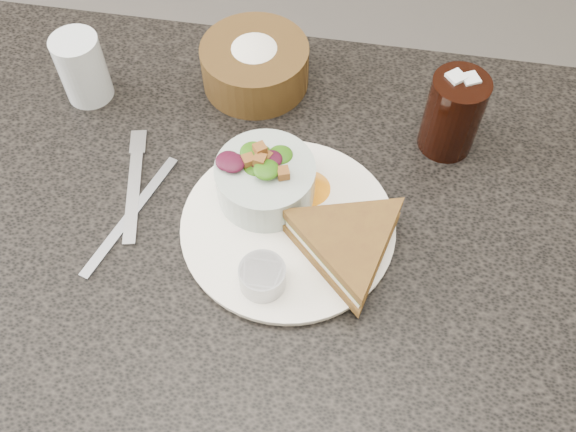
{
  "coord_description": "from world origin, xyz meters",
  "views": [
    {
      "loc": [
        0.13,
        -0.44,
        1.44
      ],
      "look_at": [
        0.05,
        -0.01,
        0.78
      ],
      "focal_mm": 40.0,
      "sensor_mm": 36.0,
      "label": 1
    }
  ],
  "objects_px": {
    "dining_table": "(259,333)",
    "sandwich": "(348,244)",
    "bread_basket": "(255,59)",
    "water_glass": "(82,68)",
    "salad_bowl": "(265,176)",
    "cola_glass": "(454,111)",
    "dinner_plate": "(288,227)",
    "dressing_ramekin": "(262,277)"
  },
  "relations": [
    {
      "from": "dining_table",
      "to": "sandwich",
      "type": "relative_size",
      "value": 5.79
    },
    {
      "from": "dinner_plate",
      "to": "water_glass",
      "type": "distance_m",
      "value": 0.38
    },
    {
      "from": "salad_bowl",
      "to": "dressing_ramekin",
      "type": "height_order",
      "value": "salad_bowl"
    },
    {
      "from": "dinner_plate",
      "to": "cola_glass",
      "type": "xyz_separation_m",
      "value": [
        0.19,
        0.18,
        0.06
      ]
    },
    {
      "from": "salad_bowl",
      "to": "cola_glass",
      "type": "xyz_separation_m",
      "value": [
        0.23,
        0.13,
        0.02
      ]
    },
    {
      "from": "dining_table",
      "to": "bread_basket",
      "type": "relative_size",
      "value": 6.42
    },
    {
      "from": "sandwich",
      "to": "water_glass",
      "type": "bearing_deg",
      "value": -164.11
    },
    {
      "from": "cola_glass",
      "to": "sandwich",
      "type": "bearing_deg",
      "value": -118.74
    },
    {
      "from": "dining_table",
      "to": "salad_bowl",
      "type": "bearing_deg",
      "value": 63.66
    },
    {
      "from": "dining_table",
      "to": "salad_bowl",
      "type": "height_order",
      "value": "salad_bowl"
    },
    {
      "from": "bread_basket",
      "to": "sandwich",
      "type": "bearing_deg",
      "value": -58.94
    },
    {
      "from": "dining_table",
      "to": "sandwich",
      "type": "height_order",
      "value": "sandwich"
    },
    {
      "from": "salad_bowl",
      "to": "water_glass",
      "type": "distance_m",
      "value": 0.32
    },
    {
      "from": "sandwich",
      "to": "salad_bowl",
      "type": "distance_m",
      "value": 0.14
    },
    {
      "from": "bread_basket",
      "to": "cola_glass",
      "type": "height_order",
      "value": "cola_glass"
    },
    {
      "from": "salad_bowl",
      "to": "water_glass",
      "type": "height_order",
      "value": "water_glass"
    },
    {
      "from": "dinner_plate",
      "to": "salad_bowl",
      "type": "xyz_separation_m",
      "value": [
        -0.04,
        0.04,
        0.04
      ]
    },
    {
      "from": "dressing_ramekin",
      "to": "water_glass",
      "type": "distance_m",
      "value": 0.41
    },
    {
      "from": "bread_basket",
      "to": "dining_table",
      "type": "bearing_deg",
      "value": -81.01
    },
    {
      "from": "dinner_plate",
      "to": "salad_bowl",
      "type": "distance_m",
      "value": 0.07
    },
    {
      "from": "water_glass",
      "to": "salad_bowl",
      "type": "bearing_deg",
      "value": -25.96
    },
    {
      "from": "dressing_ramekin",
      "to": "cola_glass",
      "type": "relative_size",
      "value": 0.43
    },
    {
      "from": "bread_basket",
      "to": "water_glass",
      "type": "xyz_separation_m",
      "value": [
        -0.23,
        -0.07,
        0.01
      ]
    },
    {
      "from": "salad_bowl",
      "to": "cola_glass",
      "type": "height_order",
      "value": "cola_glass"
    },
    {
      "from": "dressing_ramekin",
      "to": "cola_glass",
      "type": "xyz_separation_m",
      "value": [
        0.21,
        0.26,
        0.04
      ]
    },
    {
      "from": "cola_glass",
      "to": "water_glass",
      "type": "xyz_separation_m",
      "value": [
        -0.52,
        0.01,
        -0.01
      ]
    },
    {
      "from": "dinner_plate",
      "to": "sandwich",
      "type": "distance_m",
      "value": 0.09
    },
    {
      "from": "sandwich",
      "to": "dressing_ramekin",
      "type": "height_order",
      "value": "sandwich"
    },
    {
      "from": "dining_table",
      "to": "bread_basket",
      "type": "xyz_separation_m",
      "value": [
        -0.04,
        0.24,
        0.42
      ]
    },
    {
      "from": "bread_basket",
      "to": "cola_glass",
      "type": "relative_size",
      "value": 1.21
    },
    {
      "from": "water_glass",
      "to": "dinner_plate",
      "type": "bearing_deg",
      "value": -29.46
    },
    {
      "from": "bread_basket",
      "to": "cola_glass",
      "type": "distance_m",
      "value": 0.29
    },
    {
      "from": "dining_table",
      "to": "cola_glass",
      "type": "bearing_deg",
      "value": 34.47
    },
    {
      "from": "dining_table",
      "to": "sandwich",
      "type": "xyz_separation_m",
      "value": [
        0.13,
        -0.04,
        0.41
      ]
    },
    {
      "from": "sandwich",
      "to": "dressing_ramekin",
      "type": "relative_size",
      "value": 3.14
    },
    {
      "from": "dinner_plate",
      "to": "bread_basket",
      "type": "relative_size",
      "value": 1.71
    },
    {
      "from": "sandwich",
      "to": "dressing_ramekin",
      "type": "xyz_separation_m",
      "value": [
        -0.09,
        -0.06,
        -0.01
      ]
    },
    {
      "from": "dinner_plate",
      "to": "salad_bowl",
      "type": "relative_size",
      "value": 2.11
    },
    {
      "from": "dining_table",
      "to": "dressing_ramekin",
      "type": "height_order",
      "value": "dressing_ramekin"
    },
    {
      "from": "dressing_ramekin",
      "to": "cola_glass",
      "type": "bearing_deg",
      "value": 51.99
    },
    {
      "from": "dining_table",
      "to": "salad_bowl",
      "type": "xyz_separation_m",
      "value": [
        0.02,
        0.03,
        0.42
      ]
    },
    {
      "from": "salad_bowl",
      "to": "water_glass",
      "type": "xyz_separation_m",
      "value": [
        -0.29,
        0.14,
        0.0
      ]
    }
  ]
}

